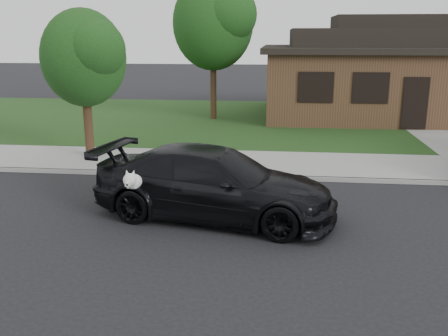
# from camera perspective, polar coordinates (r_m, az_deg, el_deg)

# --- Properties ---
(ground) EXTENTS (120.00, 120.00, 0.00)m
(ground) POSITION_cam_1_polar(r_m,az_deg,el_deg) (10.76, 13.89, -6.75)
(ground) COLOR black
(ground) RESTS_ON ground
(sidewalk) EXTENTS (60.00, 3.00, 0.12)m
(sidewalk) POSITION_cam_1_polar(r_m,az_deg,el_deg) (15.48, 11.60, 0.28)
(sidewalk) COLOR gray
(sidewalk) RESTS_ON ground
(curb) EXTENTS (60.00, 0.12, 0.12)m
(curb) POSITION_cam_1_polar(r_m,az_deg,el_deg) (14.04, 12.12, -1.27)
(curb) COLOR gray
(curb) RESTS_ON ground
(lawn) EXTENTS (60.00, 13.00, 0.13)m
(lawn) POSITION_cam_1_polar(r_m,az_deg,el_deg) (23.29, 9.89, 5.25)
(lawn) COLOR #193814
(lawn) RESTS_ON ground
(sedan) EXTENTS (5.64, 3.21, 1.54)m
(sedan) POSITION_cam_1_polar(r_m,az_deg,el_deg) (10.87, -1.14, -1.78)
(sedan) COLOR black
(sedan) RESTS_ON ground
(house) EXTENTS (12.60, 8.60, 4.65)m
(house) POSITION_cam_1_polar(r_m,az_deg,el_deg) (25.57, 18.96, 10.20)
(house) COLOR #422B1C
(house) RESTS_ON ground
(tree_0) EXTENTS (3.78, 3.60, 6.34)m
(tree_0) POSITION_cam_1_polar(r_m,az_deg,el_deg) (22.98, -0.88, 16.40)
(tree_0) COLOR #332114
(tree_0) RESTS_ON ground
(tree_2) EXTENTS (2.73, 2.60, 4.59)m
(tree_2) POSITION_cam_1_polar(r_m,az_deg,el_deg) (16.16, -15.48, 12.19)
(tree_2) COLOR #332114
(tree_2) RESTS_ON ground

